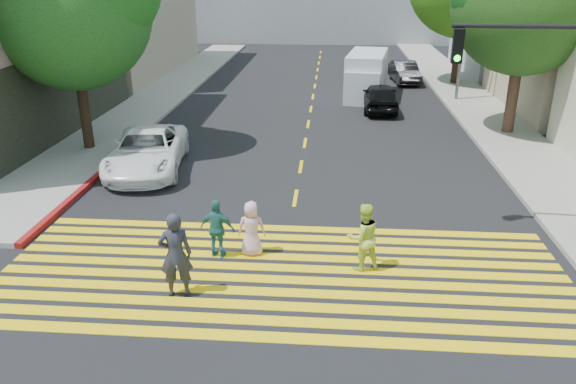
# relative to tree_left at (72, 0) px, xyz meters

# --- Properties ---
(ground) EXTENTS (120.00, 120.00, 0.00)m
(ground) POSITION_rel_tree_left_xyz_m (8.37, -10.31, -5.65)
(ground) COLOR black
(sidewalk_left) EXTENTS (3.00, 40.00, 0.15)m
(sidewalk_left) POSITION_rel_tree_left_xyz_m (-0.13, 11.69, -5.58)
(sidewalk_left) COLOR gray
(sidewalk_left) RESTS_ON ground
(sidewalk_right) EXTENTS (3.00, 60.00, 0.15)m
(sidewalk_right) POSITION_rel_tree_left_xyz_m (16.87, 4.69, -5.58)
(sidewalk_right) COLOR gray
(sidewalk_right) RESTS_ON ground
(curb_red) EXTENTS (0.20, 8.00, 0.16)m
(curb_red) POSITION_rel_tree_left_xyz_m (1.47, -4.31, -5.57)
(curb_red) COLOR maroon
(curb_red) RESTS_ON ground
(crosswalk) EXTENTS (13.40, 5.30, 0.01)m
(crosswalk) POSITION_rel_tree_left_xyz_m (8.37, -9.03, -5.65)
(crosswalk) COLOR yellow
(crosswalk) RESTS_ON ground
(lane_line) EXTENTS (0.12, 34.40, 0.01)m
(lane_line) POSITION_rel_tree_left_xyz_m (8.37, 12.19, -5.65)
(lane_line) COLOR yellow
(lane_line) RESTS_ON ground
(tree_left) EXTENTS (7.38, 7.07, 8.38)m
(tree_left) POSITION_rel_tree_left_xyz_m (0.00, 0.00, 0.00)
(tree_left) COLOR black
(tree_left) RESTS_ON ground
(pedestrian_man) EXTENTS (0.81, 0.63, 1.96)m
(pedestrian_man) POSITION_rel_tree_left_xyz_m (6.15, -10.09, -4.67)
(pedestrian_man) COLOR #292936
(pedestrian_man) RESTS_ON ground
(pedestrian_woman) EXTENTS (0.99, 0.88, 1.68)m
(pedestrian_woman) POSITION_rel_tree_left_xyz_m (10.26, -8.62, -4.81)
(pedestrian_woman) COLOR #C7E44D
(pedestrian_woman) RESTS_ON ground
(pedestrian_child) EXTENTS (0.72, 0.49, 1.42)m
(pedestrian_child) POSITION_rel_tree_left_xyz_m (7.52, -8.10, -4.94)
(pedestrian_child) COLOR #DFA7C7
(pedestrian_child) RESTS_ON ground
(pedestrian_extra) EXTENTS (0.94, 0.53, 1.52)m
(pedestrian_extra) POSITION_rel_tree_left_xyz_m (6.70, -8.30, -4.89)
(pedestrian_extra) COLOR #2A6E6B
(pedestrian_extra) RESTS_ON ground
(white_sedan) EXTENTS (3.08, 5.51, 1.46)m
(white_sedan) POSITION_rel_tree_left_xyz_m (2.96, -2.10, -4.92)
(white_sedan) COLOR white
(white_sedan) RESTS_ON ground
(dark_car_near) EXTENTS (1.70, 4.16, 1.41)m
(dark_car_near) POSITION_rel_tree_left_xyz_m (11.84, 7.59, -4.95)
(dark_car_near) COLOR black
(dark_car_near) RESTS_ON ground
(silver_car) EXTENTS (2.32, 4.80, 1.35)m
(silver_car) POSITION_rel_tree_left_xyz_m (12.00, 20.41, -4.98)
(silver_car) COLOR #BABABA
(silver_car) RESTS_ON ground
(dark_car_parked) EXTENTS (1.77, 4.10, 1.31)m
(dark_car_parked) POSITION_rel_tree_left_xyz_m (13.95, 15.29, -5.00)
(dark_car_parked) COLOR black
(dark_car_parked) RESTS_ON ground
(white_van) EXTENTS (2.62, 5.35, 2.42)m
(white_van) POSITION_rel_tree_left_xyz_m (11.28, 10.80, -4.50)
(white_van) COLOR silver
(white_van) RESTS_ON ground
(traffic_signal) EXTENTS (3.98, 0.48, 5.83)m
(traffic_signal) POSITION_rel_tree_left_xyz_m (15.06, -6.48, -1.88)
(traffic_signal) COLOR black
(traffic_signal) RESTS_ON ground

